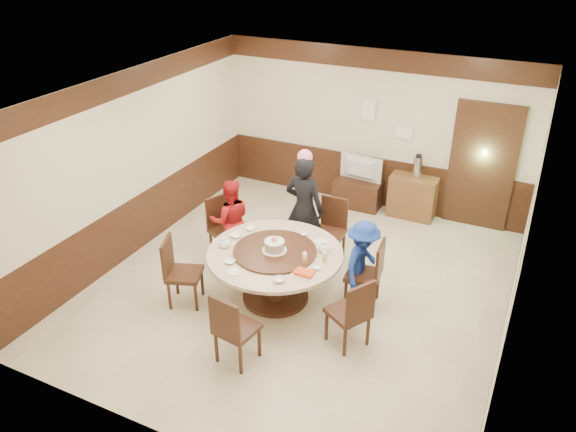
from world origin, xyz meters
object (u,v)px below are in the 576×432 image
at_px(television, 359,169).
at_px(birthday_cake, 274,246).
at_px(shrimp_platter, 304,274).
at_px(tv_stand, 358,193).
at_px(person_red, 231,220).
at_px(thermos, 418,167).
at_px(person_blue, 362,263).
at_px(side_cabinet, 412,197).
at_px(banquet_table, 275,266).
at_px(person_standing, 304,209).

bearing_deg(television, birthday_cake, 94.41).
distance_m(shrimp_platter, tv_stand, 3.59).
distance_m(birthday_cake, shrimp_platter, 0.67).
distance_m(person_red, television, 2.76).
bearing_deg(television, thermos, -172.68).
xyz_separation_m(person_blue, side_cabinet, (-0.01, 2.75, -0.23)).
bearing_deg(person_red, side_cabinet, -166.37).
xyz_separation_m(person_red, side_cabinet, (2.15, 2.54, -0.27)).
bearing_deg(person_blue, banquet_table, 116.27).
distance_m(person_red, side_cabinet, 3.33).
height_order(person_standing, side_cabinet, person_standing).
distance_m(person_blue, shrimp_platter, 0.95).
distance_m(person_blue, side_cabinet, 2.76).
distance_m(person_red, birthday_cake, 1.30).
xyz_separation_m(person_blue, tv_stand, (-1.00, 2.72, -0.36)).
bearing_deg(shrimp_platter, birthday_cake, 150.73).
height_order(shrimp_platter, television, television).
distance_m(birthday_cake, tv_stand, 3.25).
bearing_deg(shrimp_platter, television, 98.26).
bearing_deg(person_standing, person_red, 28.71).
bearing_deg(shrimp_platter, side_cabinet, 82.35).
relative_size(banquet_table, birthday_cake, 5.52).
height_order(birthday_cake, tv_stand, birthday_cake).
bearing_deg(shrimp_platter, tv_stand, 98.26).
distance_m(person_standing, tv_stand, 2.13).
distance_m(person_red, person_blue, 2.17).
relative_size(person_red, television, 1.64).
distance_m(person_blue, tv_stand, 2.92).
height_order(birthday_cake, side_cabinet, birthday_cake).
bearing_deg(side_cabinet, birthday_cake, -108.14).
bearing_deg(person_standing, banquet_table, 98.06).
relative_size(person_red, side_cabinet, 1.62).
xyz_separation_m(birthday_cake, shrimp_platter, (0.58, -0.32, -0.08)).
xyz_separation_m(shrimp_platter, television, (-0.51, 3.52, -0.05)).
xyz_separation_m(person_red, birthday_cake, (1.09, -0.69, 0.21)).
xyz_separation_m(person_blue, television, (-1.00, 2.72, 0.12)).
relative_size(banquet_table, thermos, 4.78).
height_order(person_standing, thermos, person_standing).
relative_size(birthday_cake, thermos, 0.87).
xyz_separation_m(person_standing, television, (0.16, 2.04, -0.12)).
bearing_deg(person_blue, shrimp_platter, 151.43).
xyz_separation_m(person_standing, person_red, (-1.00, -0.47, -0.20)).
distance_m(person_red, shrimp_platter, 1.96).
distance_m(tv_stand, television, 0.48).
relative_size(person_standing, thermos, 4.45).
height_order(person_blue, thermos, person_blue).
bearing_deg(side_cabinet, person_standing, -119.02).
height_order(person_blue, tv_stand, person_blue).
height_order(person_standing, shrimp_platter, person_standing).
bearing_deg(birthday_cake, person_blue, 24.03).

